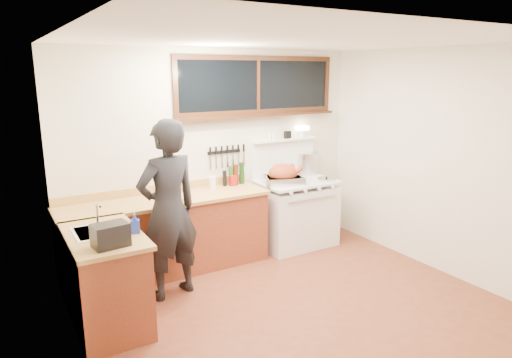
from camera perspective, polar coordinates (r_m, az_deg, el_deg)
ground_plane at (r=4.83m, az=4.81°, el=-15.64°), size 4.00×3.50×0.02m
room_shell at (r=4.28m, az=5.24°, el=4.17°), size 4.10×3.60×2.65m
counter_back at (r=5.49m, az=-10.98°, el=-6.88°), size 2.44×0.64×1.00m
counter_left at (r=4.53m, az=-18.27°, el=-11.84°), size 0.64×1.09×0.90m
sink_unit at (r=4.46m, az=-18.61°, el=-6.80°), size 0.50×0.45×0.37m
vintage_stove at (r=6.24m, az=4.90°, el=-4.05°), size 1.02×0.74×1.58m
back_window at (r=6.00m, az=0.30°, el=10.82°), size 2.32×0.13×0.77m
left_doorway at (r=3.17m, az=-19.55°, el=-10.56°), size 0.02×1.04×2.17m
knife_strip at (r=5.86m, az=-3.80°, el=3.31°), size 0.52×0.03×0.28m
man at (r=4.77m, az=-10.92°, el=-3.85°), size 0.76×0.58×1.88m
soap_bottle at (r=4.28m, az=-14.89°, el=-5.36°), size 0.10×0.10×0.18m
toaster at (r=4.01m, az=-17.74°, el=-6.69°), size 0.31×0.23×0.20m
cutting_board at (r=5.32m, az=-10.53°, el=-1.89°), size 0.40×0.32×0.13m
roast_turkey at (r=5.92m, az=3.43°, el=0.40°), size 0.58×0.50×0.26m
stockpot at (r=6.55m, az=6.40°, el=2.02°), size 0.39×0.39×0.30m
saucepan at (r=6.26m, az=5.31°, el=0.60°), size 0.14×0.26×0.10m
pot_lid at (r=6.21m, az=8.80°, el=0.01°), size 0.32×0.32×0.04m
coffee_tin at (r=5.82m, az=-2.90°, el=-0.20°), size 0.09×0.08×0.13m
pitcher at (r=5.67m, az=-5.44°, el=-0.46°), size 0.10×0.10×0.16m
bottle_cluster at (r=5.87m, az=-2.67°, el=0.52°), size 0.31×0.07×0.28m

